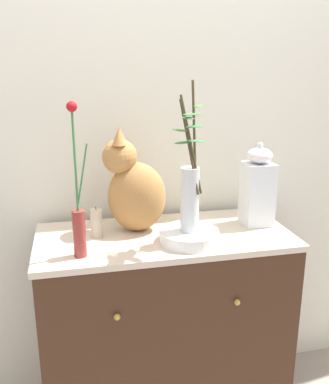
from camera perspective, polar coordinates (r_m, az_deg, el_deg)
wall_back at (r=1.95m, az=-2.04°, el=8.38°), size 4.40×0.08×2.60m
sideboard at (r=1.96m, az=0.00°, el=-18.13°), size 1.04×0.50×0.92m
cat_sitting at (r=1.74m, az=-4.14°, el=0.45°), size 0.41×0.21×0.43m
vase_slim_green at (r=1.53m, az=-11.48°, el=-3.32°), size 0.07×0.05×0.55m
bowl_porcelain at (r=1.67m, az=3.32°, el=-5.94°), size 0.23×0.23×0.05m
vase_glass_clear at (r=1.60m, az=3.44°, el=0.14°), size 0.14×0.15×0.57m
jar_lidded_porcelain at (r=1.85m, az=12.41°, el=0.56°), size 0.12×0.12×0.36m
candle_pillar at (r=1.73m, az=-9.12°, el=-4.14°), size 0.05×0.05×0.13m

